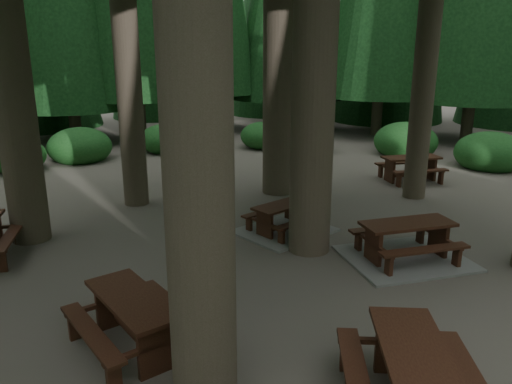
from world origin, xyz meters
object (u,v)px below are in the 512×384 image
picnic_table_d (411,165)px  picnic_table_f (134,314)px  picnic_table_c (285,223)px  picnic_table_e (414,372)px  picnic_table_a (406,247)px

picnic_table_d → picnic_table_f: size_ratio=1.03×
picnic_table_c → picnic_table_e: picnic_table_e is taller
picnic_table_d → picnic_table_e: (-7.53, -7.72, 0.04)m
picnic_table_d → picnic_table_c: bearing=-145.8°
picnic_table_d → picnic_table_e: bearing=-119.6°
picnic_table_d → picnic_table_e: size_ratio=0.85×
picnic_table_a → picnic_table_e: size_ratio=1.09×
picnic_table_d → picnic_table_a: bearing=-120.5°
picnic_table_d → picnic_table_f: picnic_table_f is taller
picnic_table_c → picnic_table_f: bearing=-159.0°
picnic_table_c → picnic_table_f: 5.08m
picnic_table_a → picnic_table_f: size_ratio=1.32×
picnic_table_d → picnic_table_e: 10.78m
picnic_table_d → picnic_table_f: (-9.95, -4.96, 0.01)m
picnic_table_a → picnic_table_d: 6.34m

